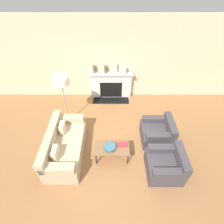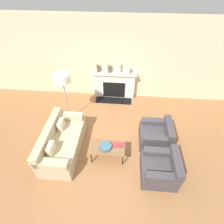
# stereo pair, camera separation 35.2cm
# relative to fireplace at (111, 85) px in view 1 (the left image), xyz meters

# --- Properties ---
(ground_plane) EXTENTS (18.00, 18.00, 0.00)m
(ground_plane) POSITION_rel_fireplace_xyz_m (0.01, -2.58, -0.50)
(ground_plane) COLOR #99663D
(wall_back) EXTENTS (18.00, 0.06, 2.90)m
(wall_back) POSITION_rel_fireplace_xyz_m (0.01, 0.15, 0.95)
(wall_back) COLOR beige
(wall_back) RESTS_ON ground_plane
(fireplace) EXTENTS (1.61, 0.59, 1.04)m
(fireplace) POSITION_rel_fireplace_xyz_m (0.00, 0.00, 0.00)
(fireplace) COLOR silver
(fireplace) RESTS_ON ground_plane
(couch) EXTENTS (0.89, 1.83, 0.79)m
(couch) POSITION_rel_fireplace_xyz_m (-1.25, -2.63, -0.20)
(couch) COLOR tan
(couch) RESTS_ON ground_plane
(armchair_near) EXTENTS (0.86, 0.85, 0.73)m
(armchair_near) POSITION_rel_fireplace_xyz_m (1.37, -3.19, -0.22)
(armchair_near) COLOR #423D42
(armchair_near) RESTS_ON ground_plane
(armchair_far) EXTENTS (0.86, 0.85, 0.73)m
(armchair_far) POSITION_rel_fireplace_xyz_m (1.37, -2.13, -0.22)
(armchair_far) COLOR #423D42
(armchair_far) RESTS_ON ground_plane
(coffee_table) EXTENTS (0.90, 0.50, 0.42)m
(coffee_table) POSITION_rel_fireplace_xyz_m (0.04, -2.76, -0.13)
(coffee_table) COLOR brown
(coffee_table) RESTS_ON ground_plane
(bowl) EXTENTS (0.31, 0.31, 0.08)m
(bowl) POSITION_rel_fireplace_xyz_m (-0.01, -2.77, -0.04)
(bowl) COLOR #38667A
(bowl) RESTS_ON coffee_table
(book) EXTENTS (0.29, 0.16, 0.02)m
(book) POSITION_rel_fireplace_xyz_m (0.30, -2.67, -0.08)
(book) COLOR #9E2D33
(book) RESTS_ON coffee_table
(floor_lamp) EXTENTS (0.48, 0.48, 1.67)m
(floor_lamp) POSITION_rel_fireplace_xyz_m (-1.39, -1.35, 0.94)
(floor_lamp) COLOR gray
(floor_lamp) RESTS_ON ground_plane
(mantel_vase_left) EXTENTS (0.12, 0.12, 0.26)m
(mantel_vase_left) POSITION_rel_fireplace_xyz_m (-0.58, 0.02, 0.66)
(mantel_vase_left) COLOR brown
(mantel_vase_left) RESTS_ON fireplace
(mantel_vase_center_left) EXTENTS (0.13, 0.13, 0.25)m
(mantel_vase_center_left) POSITION_rel_fireplace_xyz_m (-0.18, 0.02, 0.66)
(mantel_vase_center_left) COLOR brown
(mantel_vase_center_left) RESTS_ON fireplace
(mantel_vase_center_right) EXTENTS (0.09, 0.09, 0.34)m
(mantel_vase_center_right) POSITION_rel_fireplace_xyz_m (0.18, 0.02, 0.70)
(mantel_vase_center_right) COLOR beige
(mantel_vase_center_right) RESTS_ON fireplace
(mantel_vase_right) EXTENTS (0.07, 0.07, 0.16)m
(mantel_vase_right) POSITION_rel_fireplace_xyz_m (0.57, 0.02, 0.61)
(mantel_vase_right) COLOR brown
(mantel_vase_right) RESTS_ON fireplace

